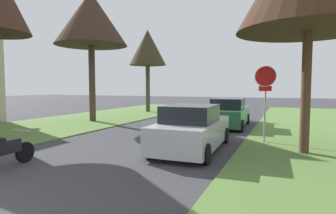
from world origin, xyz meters
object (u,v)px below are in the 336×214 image
Objects in this scene: parked_sedan_green at (228,114)px; parked_motorcycle at (2,152)px; stop_sign_far at (265,87)px; street_tree_left_mid_b at (91,19)px; street_tree_left_far at (148,48)px; parked_sedan_silver at (192,129)px.

parked_sedan_green is 2.17× the size of parked_motorcycle.
stop_sign_far is 0.37× the size of street_tree_left_mid_b.
parked_sedan_green is at bearing 7.76° from street_tree_left_mid_b.
stop_sign_far is at bearing -44.68° from street_tree_left_far.
street_tree_left_mid_b reaches higher than parked_motorcycle.
parked_motorcycle is (4.38, -9.28, -5.91)m from street_tree_left_mid_b.
parked_sedan_green is (-2.15, 3.98, -1.46)m from stop_sign_far.
street_tree_left_mid_b reaches higher than parked_sedan_silver.
street_tree_left_mid_b reaches higher than street_tree_left_far.
street_tree_left_far is at bearing 135.32° from stop_sign_far.
street_tree_left_mid_b is (-10.51, 2.85, 4.21)m from stop_sign_far.
street_tree_left_mid_b is 10.16m from parked_sedan_green.
parked_sedan_green is at bearing -37.36° from street_tree_left_far.
stop_sign_far is 0.66× the size of parked_sedan_silver.
street_tree_left_far reaches higher than parked_sedan_silver.
street_tree_left_mid_b reaches higher than parked_sedan_green.
parked_sedan_green is at bearing 69.11° from parked_motorcycle.
stop_sign_far is 4.76m from parked_sedan_green.
street_tree_left_far is 1.59× the size of parked_sedan_silver.
parked_sedan_silver is at bearing -90.72° from parked_sedan_green.
stop_sign_far reaches higher than parked_sedan_green.
parked_sedan_green is at bearing 118.34° from stop_sign_far.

